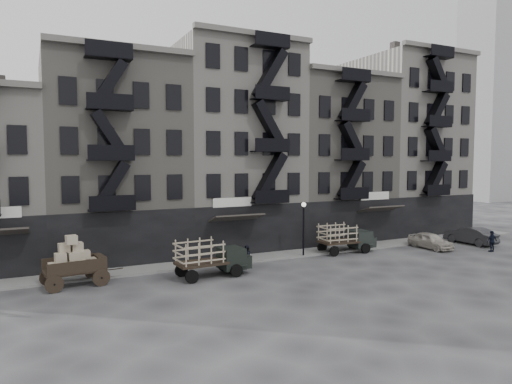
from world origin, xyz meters
name	(u,v)px	position (x,y,z in m)	size (l,w,h in m)	color
ground	(287,268)	(0.00, 0.00, 0.00)	(140.00, 140.00, 0.00)	#38383A
sidewalk	(262,257)	(0.00, 3.75, 0.07)	(55.00, 2.50, 0.15)	slate
building_midwest	(113,160)	(-10.00, 9.83, 7.50)	(10.00, 11.35, 16.20)	gray
building_center	(231,149)	(0.00, 9.82, 8.50)	(10.00, 11.35, 18.20)	#AEAAA0
building_mideast	(325,160)	(10.00, 9.83, 7.50)	(10.00, 11.35, 16.20)	gray
building_east	(403,146)	(20.00, 9.82, 9.00)	(10.00, 11.35, 19.20)	#AEAAA0
lamp_post	(304,222)	(3.00, 2.60, 2.78)	(0.36, 0.36, 4.28)	black
distant_tower	(491,15)	(60.00, 30.00, 33.76)	(8.00, 8.00, 66.00)	gray
wagon	(72,257)	(-13.74, 1.77, 1.76)	(3.88, 2.44, 3.09)	black
stake_truck_west	(211,255)	(-5.52, 0.20, 1.40)	(4.99, 2.28, 2.45)	black
stake_truck_east	(346,236)	(7.01, 2.55, 1.36)	(4.86, 2.21, 2.39)	black
car_east	(430,241)	(14.52, 0.71, 0.69)	(1.62, 4.03, 1.37)	#B7AFA4
car_far	(470,235)	(19.50, 0.74, 0.77)	(1.63, 4.66, 1.54)	#28292B
pedestrian_mid	(246,257)	(-2.52, 1.25, 0.81)	(0.79, 0.61, 1.62)	black
policeman	(492,241)	(17.96, -2.53, 0.88)	(1.03, 0.43, 1.75)	black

